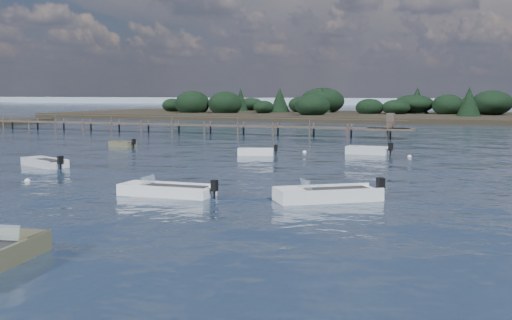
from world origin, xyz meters
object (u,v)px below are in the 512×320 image
at_px(tender_far_grey, 123,145).
at_px(tender_far_grey_b, 367,152).
at_px(dinghy_mid_grey, 45,164).
at_px(jetty, 175,125).
at_px(dinghy_mid_white_b, 327,197).
at_px(tender_far_white, 256,153).
at_px(dinghy_mid_white_a, 167,192).

bearing_deg(tender_far_grey, tender_far_grey_b, 2.83).
distance_m(tender_far_grey, tender_far_grey_b, 22.02).
xyz_separation_m(dinghy_mid_grey, jetty, (-8.72, 34.07, 0.84)).
distance_m(dinghy_mid_white_b, tender_far_white, 21.32).
relative_size(tender_far_grey_b, dinghy_mid_white_a, 0.75).
bearing_deg(tender_far_grey, dinghy_mid_grey, -76.06).
bearing_deg(tender_far_grey_b, tender_far_white, -153.97).
xyz_separation_m(tender_far_grey_b, dinghy_mid_white_b, (2.76, -22.31, -0.01)).
relative_size(tender_far_grey_b, jetty, 0.06).
bearing_deg(dinghy_mid_white_a, tender_far_grey, 127.29).
relative_size(dinghy_mid_grey, dinghy_mid_white_b, 0.86).
bearing_deg(dinghy_mid_white_a, dinghy_mid_white_b, 10.58).
bearing_deg(jetty, tender_far_grey_b, -33.66).
bearing_deg(dinghy_mid_grey, tender_far_grey, 103.94).
distance_m(tender_far_grey, jetty, 19.72).
bearing_deg(dinghy_mid_grey, jetty, 104.36).
bearing_deg(tender_far_white, jetty, 131.00).
bearing_deg(tender_far_grey_b, dinghy_mid_white_a, -101.35).
distance_m(dinghy_mid_grey, tender_far_white, 15.96).
distance_m(dinghy_mid_grey, dinghy_mid_white_b, 21.93).
bearing_deg(jetty, dinghy_mid_grey, -75.64).
xyz_separation_m(tender_far_white, dinghy_mid_white_a, (3.22, -19.82, -0.00)).
bearing_deg(dinghy_mid_white_a, jetty, 118.07).
bearing_deg(tender_far_white, dinghy_mid_white_b, -59.74).
bearing_deg(tender_far_grey, jetty, 104.69).
height_order(tender_far_grey_b, dinghy_mid_white_b, dinghy_mid_white_b).
height_order(dinghy_mid_grey, tender_far_grey_b, tender_far_grey_b).
relative_size(tender_far_white, dinghy_mid_white_a, 0.65).
xyz_separation_m(dinghy_mid_grey, tender_far_white, (10.29, 12.20, 0.01)).
bearing_deg(tender_far_grey, dinghy_mid_white_a, -52.71).
bearing_deg(jetty, dinghy_mid_white_b, -53.55).
relative_size(dinghy_mid_grey, tender_far_grey_b, 1.16).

